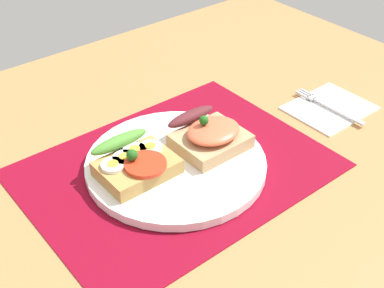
% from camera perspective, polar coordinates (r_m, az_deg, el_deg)
% --- Properties ---
extents(ground_plane, '(1.20, 0.90, 0.03)m').
position_cam_1_polar(ground_plane, '(0.77, -1.73, -3.67)').
color(ground_plane, '#A37343').
extents(placemat, '(0.42, 0.32, 0.00)m').
position_cam_1_polar(placemat, '(0.76, -1.76, -2.66)').
color(placemat, maroon).
rests_on(placemat, ground_plane).
extents(plate, '(0.26, 0.26, 0.01)m').
position_cam_1_polar(plate, '(0.76, -1.77, -2.18)').
color(plate, white).
rests_on(plate, placemat).
extents(sandwich_egg_tomato, '(0.10, 0.10, 0.04)m').
position_cam_1_polar(sandwich_egg_tomato, '(0.72, -6.31, -2.01)').
color(sandwich_egg_tomato, '#AA8646').
rests_on(sandwich_egg_tomato, plate).
extents(sandwich_salmon, '(0.10, 0.10, 0.05)m').
position_cam_1_polar(sandwich_salmon, '(0.77, 1.91, 1.02)').
color(sandwich_salmon, tan).
rests_on(sandwich_salmon, plate).
extents(napkin, '(0.14, 0.11, 0.01)m').
position_cam_1_polar(napkin, '(0.92, 14.82, 3.91)').
color(napkin, white).
rests_on(napkin, ground_plane).
extents(fork, '(0.02, 0.14, 0.00)m').
position_cam_1_polar(fork, '(0.92, 14.58, 4.12)').
color(fork, '#B7B7BC').
rests_on(fork, napkin).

